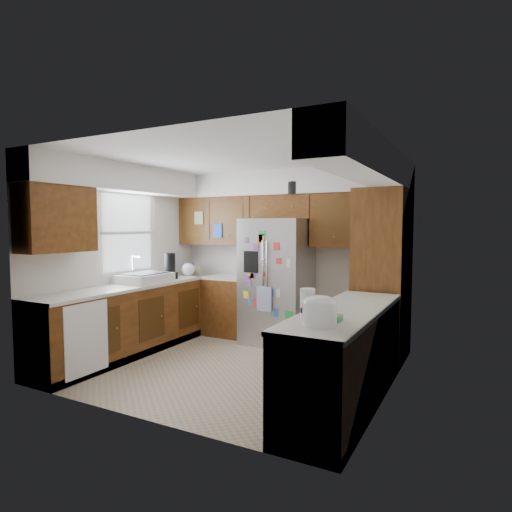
# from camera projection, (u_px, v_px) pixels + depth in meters

# --- Properties ---
(floor) EXTENTS (3.60, 3.60, 0.00)m
(floor) POSITION_uv_depth(u_px,v_px,m) (234.00, 366.00, 5.17)
(floor) COLOR tan
(floor) RESTS_ON ground
(room_shell) EXTENTS (3.64, 3.24, 2.52)m
(room_shell) POSITION_uv_depth(u_px,v_px,m) (241.00, 216.00, 5.42)
(room_shell) COLOR silver
(room_shell) RESTS_ON ground
(left_counter_run) EXTENTS (1.36, 3.20, 0.92)m
(left_counter_run) POSITION_uv_depth(u_px,v_px,m) (149.00, 319.00, 5.80)
(left_counter_run) COLOR #3D260B
(left_counter_run) RESTS_ON ground
(right_counter_run) EXTENTS (0.63, 2.25, 0.92)m
(right_counter_run) POSITION_uv_depth(u_px,v_px,m) (345.00, 361.00, 4.02)
(right_counter_run) COLOR #3D260B
(right_counter_run) RESTS_ON ground
(pantry) EXTENTS (0.60, 0.90, 2.15)m
(pantry) POSITION_uv_depth(u_px,v_px,m) (382.00, 275.00, 5.41)
(pantry) COLOR #3D260B
(pantry) RESTS_ON ground
(fridge) EXTENTS (0.90, 0.79, 1.80)m
(fridge) POSITION_uv_depth(u_px,v_px,m) (277.00, 281.00, 6.17)
(fridge) COLOR #A5A5AA
(fridge) RESTS_ON ground
(bridge_cabinet) EXTENTS (0.96, 0.34, 0.35)m
(bridge_cabinet) POSITION_uv_depth(u_px,v_px,m) (283.00, 207.00, 6.30)
(bridge_cabinet) COLOR #3D260B
(bridge_cabinet) RESTS_ON fridge
(fridge_top_items) EXTENTS (0.79, 0.37, 0.32)m
(fridge_top_items) POSITION_uv_depth(u_px,v_px,m) (279.00, 185.00, 6.26)
(fridge_top_items) COLOR blue
(fridge_top_items) RESTS_ON bridge_cabinet
(sink_assembly) EXTENTS (0.52, 0.70, 0.37)m
(sink_assembly) POSITION_uv_depth(u_px,v_px,m) (144.00, 277.00, 5.89)
(sink_assembly) COLOR white
(sink_assembly) RESTS_ON left_counter_run
(left_counter_clutter) EXTENTS (0.31, 0.77, 0.38)m
(left_counter_clutter) POSITION_uv_depth(u_px,v_px,m) (179.00, 269.00, 6.50)
(left_counter_clutter) COLOR black
(left_counter_clutter) RESTS_ON left_counter_run
(rice_cooker) EXTENTS (0.28, 0.27, 0.24)m
(rice_cooker) POSITION_uv_depth(u_px,v_px,m) (320.00, 310.00, 3.33)
(rice_cooker) COLOR white
(rice_cooker) RESTS_ON right_counter_run
(paper_towel) EXTENTS (0.12, 0.12, 0.27)m
(paper_towel) POSITION_uv_depth(u_px,v_px,m) (308.00, 305.00, 3.46)
(paper_towel) COLOR white
(paper_towel) RESTS_ON right_counter_run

